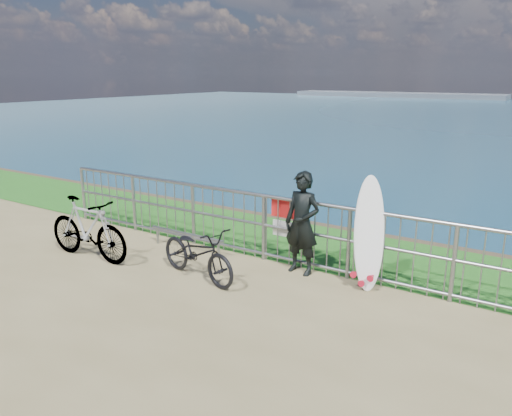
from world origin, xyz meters
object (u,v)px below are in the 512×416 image
Objects in this scene: surfer at (302,223)px; bicycle_far at (88,229)px; bicycle_near at (198,253)px; surfboard at (369,238)px.

surfer reaches higher than bicycle_far.
surfer is 1.01× the size of bicycle_near.
bicycle_near is 0.91× the size of bicycle_far.
surfer is 1.65m from bicycle_near.
bicycle_far is at bearing -162.36° from surfboard.
surfer is 0.92× the size of bicycle_far.
surfer is 3.58m from bicycle_far.
bicycle_far is at bearing 110.95° from bicycle_near.
bicycle_far reaches higher than bicycle_near.
surfboard is (1.06, 0.01, -0.04)m from surfer.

